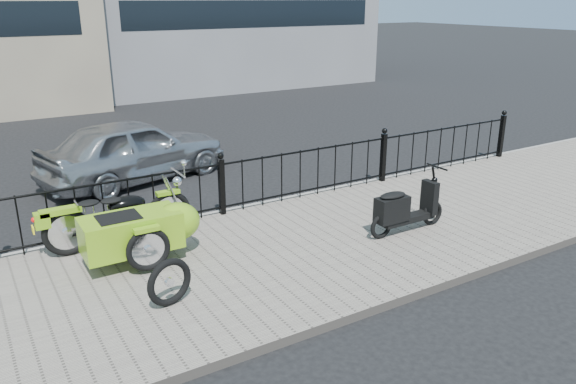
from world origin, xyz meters
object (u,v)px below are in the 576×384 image
spare_tire (169,282)px  scooter (403,209)px  sedan_car (134,150)px  motorcycle_sidecar (141,226)px

spare_tire → scooter: bearing=3.2°
spare_tire → sedan_car: sedan_car is taller
spare_tire → sedan_car: size_ratio=0.16×
spare_tire → sedan_car: bearing=77.3°
motorcycle_sidecar → scooter: 3.93m
motorcycle_sidecar → sedan_car: bearing=74.6°
scooter → motorcycle_sidecar: bearing=161.7°
scooter → sedan_car: size_ratio=0.38×
sedan_car → motorcycle_sidecar: bearing=150.2°
spare_tire → sedan_car: (1.20, 5.36, 0.24)m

